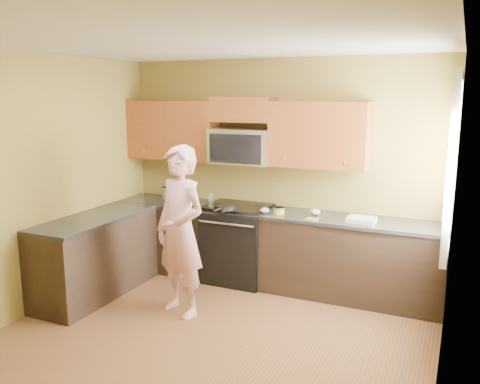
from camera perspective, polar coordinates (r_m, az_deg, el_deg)
The scene contains 27 objects.
floor at distance 4.82m, azimuth -4.39°, elevation -17.16°, with size 4.00×4.00×0.00m, color brown.
ceiling at distance 4.27m, azimuth -4.95°, elevation 16.73°, with size 4.00×4.00×0.00m, color white.
wall_back at distance 6.14m, azimuth 4.39°, elevation 2.37°, with size 4.00×4.00×0.00m, color olive.
wall_front at distance 2.83m, azimuth -24.81°, elevation -9.10°, with size 4.00×4.00×0.00m, color olive.
wall_left at distance 5.58m, azimuth -22.95°, elevation 0.63°, with size 4.00×4.00×0.00m, color olive.
wall_right at distance 3.83m, azimuth 22.66°, elevation -3.83°, with size 4.00×4.00×0.00m, color olive.
cabinet_back_run at distance 6.08m, azimuth 3.29°, elevation -6.53°, with size 4.00×0.60×0.88m, color black.
cabinet_left_run at distance 6.01m, azimuth -16.12°, elevation -7.17°, with size 0.60×1.60×0.88m, color black.
countertop_back at distance 5.94m, azimuth 3.31°, elevation -2.33°, with size 4.00×0.62×0.04m, color black.
countertop_left at distance 5.88m, azimuth -16.28°, elevation -2.92°, with size 0.62×1.60×0.04m, color black.
stove at distance 6.19m, azimuth -0.26°, elevation -5.84°, with size 0.76×0.65×0.95m, color black, non-canonical shape.
microwave at distance 6.09m, azimuth 0.22°, elevation 3.28°, with size 0.76×0.40×0.42m, color silver, non-canonical shape.
upper_cab_left at distance 6.58m, azimuth -7.56°, elevation 3.78°, with size 1.22×0.33×0.75m, color brown, non-canonical shape.
upper_cab_right at distance 5.81m, azimuth 8.87°, elevation 2.77°, with size 1.12×0.33×0.75m, color brown, non-canonical shape.
upper_cab_over_mw at distance 6.07m, azimuth 0.36°, elevation 9.42°, with size 0.76×0.33×0.30m, color brown.
window at distance 4.95m, azimuth 23.17°, elevation 2.91°, with size 0.06×1.06×1.66m, color white, non-canonical shape.
woman at distance 5.19m, azimuth -6.82°, elevation -4.49°, with size 0.65×0.43×1.78m, color #E7737F.
frying_pan at distance 5.87m, azimuth -1.78°, elevation -1.99°, with size 0.24×0.43×0.06m, color black, non-canonical shape.
butter_tub at distance 5.80m, azimuth 4.45°, elevation -2.48°, with size 0.13×0.13×0.10m, color yellow, non-canonical shape.
toast_slice at distance 5.55m, azimuth 8.16°, elevation -3.10°, with size 0.11×0.11×0.01m, color #B27F47.
napkin_a at distance 5.82m, azimuth 2.83°, elevation -2.10°, with size 0.11×0.12×0.06m, color silver.
napkin_b at distance 5.79m, azimuth 8.56°, elevation -2.27°, with size 0.12×0.13×0.07m, color silver.
dish_towel at distance 5.57m, azimuth 13.69°, elevation -3.08°, with size 0.30×0.24×0.05m, color white.
travel_mug at distance 6.67m, azimuth -8.50°, elevation -0.77°, with size 0.08×0.08×0.17m, color silver, non-canonical shape.
glass_a at distance 6.42m, azimuth -5.17°, elevation -0.61°, with size 0.07×0.07×0.12m, color silver.
glass_b at distance 6.45m, azimuth -5.45°, elevation -0.56°, with size 0.07×0.07×0.12m, color silver.
glass_c at distance 6.36m, azimuth -3.34°, elevation -0.69°, with size 0.07×0.07×0.12m, color silver.
Camera 1 is at (2.06, -3.71, 2.28)m, focal length 37.39 mm.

